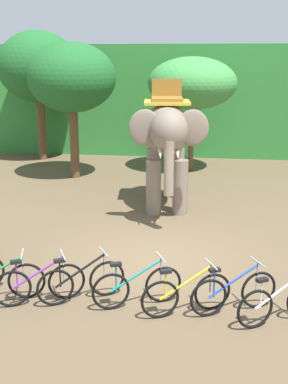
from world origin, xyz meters
The scene contains 13 objects.
ground_plane centered at (0.00, 0.00, 0.00)m, with size 80.00×80.00×0.00m, color brown.
foliage_hedge centered at (0.00, 14.69, 2.47)m, with size 36.00×6.00×4.93m, color #338438.
tree_left centered at (-6.30, 11.00, 4.01)m, with size 2.79×2.79×5.36m.
tree_center_right centered at (-6.20, 10.48, 3.98)m, with size 3.42×3.42×5.49m.
tree_center centered at (-3.86, 7.40, 3.66)m, with size 3.19×3.19×4.94m.
tree_center_left centered at (0.39, 9.12, 3.42)m, with size 3.42×3.42×4.43m.
elephant centered at (-0.08, 3.95, 2.20)m, with size 2.13×4.22×3.78m.
bike_purple centered at (-1.85, -2.31, 0.39)m, with size 1.56×0.84×0.92m.
bike_black centered at (-1.10, -2.12, 0.39)m, with size 1.50×0.92×0.92m.
bike_teal centered at (-0.04, -2.17, 0.39)m, with size 1.57×0.81×0.92m.
bike_yellow centered at (0.87, -2.35, 0.39)m, with size 1.57×0.82×0.92m.
bike_blue centered at (1.71, -2.16, 0.39)m, with size 1.56×0.84×0.92m.
bike_white centered at (2.48, -2.43, 0.39)m, with size 1.51×0.90×0.92m.
Camera 1 is at (1.23, -10.39, 4.49)m, focal length 46.50 mm.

